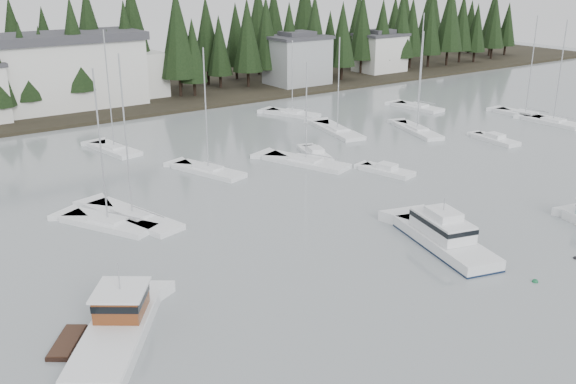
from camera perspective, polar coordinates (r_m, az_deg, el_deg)
name	(u,v)px	position (r m, az deg, el deg)	size (l,w,h in m)	color
far_shore_land	(65,92)	(119.09, -19.19, 8.41)	(240.00, 54.00, 1.00)	black
conifer_treeline	(87,102)	(108.73, -17.47, 7.62)	(200.00, 22.00, 20.00)	black
house_east_a	(297,59)	(117.08, 0.82, 11.74)	(10.60, 8.48, 9.25)	#999EA0
house_east_b	(380,52)	(132.65, 8.18, 12.25)	(9.54, 7.42, 8.25)	silver
harbor_inn	(71,71)	(103.45, -18.71, 10.19)	(29.50, 11.50, 10.90)	silver
lobster_boat_brown	(115,332)	(39.62, -15.16, -11.90)	(8.52, 10.00, 4.92)	white
cabin_cruiser_center	(444,238)	(51.51, 13.70, -4.02)	(5.86, 10.98, 4.51)	white
sailboat_0	(306,164)	(70.95, 1.59, 2.54)	(6.27, 10.38, 11.74)	white
sailboat_3	(553,123)	(96.65, 22.49, 5.68)	(2.90, 8.34, 14.58)	white
sailboat_4	(208,172)	(68.43, -7.08, 1.78)	(5.14, 9.04, 13.60)	white
sailboat_6	(337,132)	(84.97, 4.40, 5.36)	(5.11, 10.75, 12.78)	white
sailboat_7	(418,108)	(100.91, 11.45, 7.32)	(3.65, 8.31, 14.75)	white
sailboat_8	(292,115)	(94.57, 0.38, 6.88)	(5.68, 8.65, 11.32)	white
sailboat_9	(417,131)	(86.47, 11.40, 5.29)	(5.32, 10.13, 13.50)	white
sailboat_10	(115,151)	(78.57, -15.17, 3.58)	(4.04, 8.39, 14.56)	white
sailboat_11	(108,225)	(56.24, -15.67, -2.82)	(6.43, 8.88, 13.77)	white
sailboat_12	(525,116)	(99.87, 20.33, 6.36)	(2.72, 9.25, 14.76)	white
sailboat_13	(133,218)	(57.12, -13.63, -2.29)	(5.42, 10.96, 14.71)	white
runabout_1	(387,172)	(68.62, 8.77, 1.79)	(3.55, 6.20, 1.42)	white
runabout_2	(495,140)	(84.21, 17.93, 4.38)	(2.80, 6.54, 1.42)	white
runabout_4	(316,155)	(73.94, 2.47, 3.30)	(4.09, 6.75, 1.42)	white
mooring_buoy_green	(535,282)	(48.10, 21.10, -7.47)	(0.44, 0.44, 0.44)	#145933
mooring_buoy_dark	(575,259)	(52.90, 24.19, -5.42)	(0.38, 0.38, 0.38)	black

